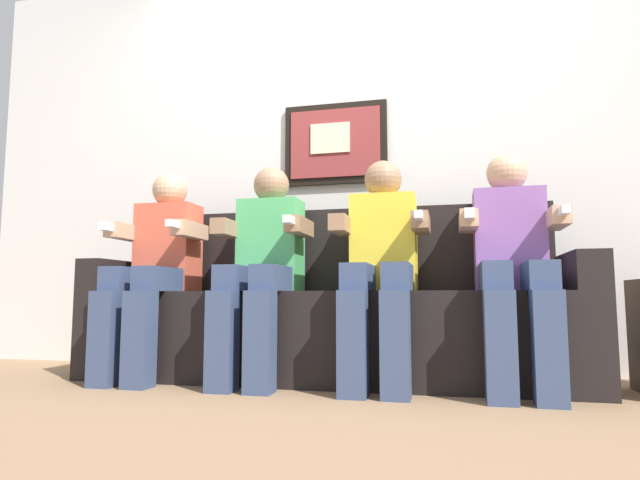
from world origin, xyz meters
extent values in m
plane|color=#8C6B4C|center=(0.00, 0.00, 0.00)|extent=(6.41, 6.41, 0.00)
cube|color=silver|center=(0.00, 0.77, 1.30)|extent=(4.93, 0.05, 2.60)
cube|color=black|center=(-0.04, 0.72, 1.35)|extent=(0.63, 0.03, 0.50)
cube|color=maroon|center=(-0.04, 0.71, 1.35)|extent=(0.55, 0.02, 0.42)
cube|color=beige|center=(-0.07, 0.70, 1.38)|extent=(0.24, 0.02, 0.18)
cube|color=black|center=(0.00, 0.29, 0.23)|extent=(2.25, 0.58, 0.45)
cube|color=black|center=(0.00, 0.51, 0.68)|extent=(2.25, 0.14, 0.45)
cube|color=black|center=(-1.20, 0.29, 0.31)|extent=(0.14, 0.58, 0.62)
cube|color=black|center=(1.20, 0.29, 0.31)|extent=(0.14, 0.58, 0.62)
cube|color=#D8593F|center=(-0.90, 0.28, 0.69)|extent=(0.32, 0.20, 0.48)
sphere|color=tan|center=(-0.90, 0.28, 1.02)|extent=(0.19, 0.19, 0.19)
cube|color=#38476B|center=(-0.99, 0.08, 0.51)|extent=(0.12, 0.40, 0.12)
cube|color=#38476B|center=(-0.81, 0.08, 0.51)|extent=(0.12, 0.40, 0.12)
cube|color=#38476B|center=(-0.99, -0.12, 0.23)|extent=(0.12, 0.12, 0.45)
cube|color=#38476B|center=(-0.81, -0.12, 0.23)|extent=(0.12, 0.12, 0.45)
cube|color=tan|center=(-1.09, 0.16, 0.77)|extent=(0.08, 0.28, 0.08)
cube|color=tan|center=(-0.71, 0.16, 0.77)|extent=(0.08, 0.28, 0.08)
cube|color=white|center=(-0.71, 0.00, 0.78)|extent=(0.04, 0.13, 0.04)
cube|color=white|center=(-1.09, 0.00, 0.78)|extent=(0.04, 0.10, 0.04)
cube|color=#4CB266|center=(-0.30, 0.28, 0.69)|extent=(0.32, 0.20, 0.48)
sphere|color=#9E7556|center=(-0.30, 0.28, 1.02)|extent=(0.19, 0.19, 0.19)
cube|color=#38476B|center=(-0.39, 0.08, 0.51)|extent=(0.12, 0.40, 0.12)
cube|color=#38476B|center=(-0.21, 0.08, 0.51)|extent=(0.12, 0.40, 0.12)
cube|color=#38476B|center=(-0.39, -0.12, 0.23)|extent=(0.12, 0.12, 0.45)
cube|color=#38476B|center=(-0.21, -0.12, 0.23)|extent=(0.12, 0.12, 0.45)
cube|color=#9E7556|center=(-0.49, 0.16, 0.77)|extent=(0.08, 0.28, 0.08)
cube|color=#9E7556|center=(-0.11, 0.16, 0.77)|extent=(0.08, 0.28, 0.08)
cube|color=white|center=(-0.11, 0.00, 0.78)|extent=(0.04, 0.13, 0.04)
cube|color=yellow|center=(0.30, 0.28, 0.69)|extent=(0.32, 0.20, 0.48)
sphere|color=#9E7556|center=(0.30, 0.28, 1.02)|extent=(0.19, 0.19, 0.19)
cube|color=#38476B|center=(0.21, 0.08, 0.51)|extent=(0.12, 0.40, 0.12)
cube|color=#38476B|center=(0.39, 0.08, 0.51)|extent=(0.12, 0.40, 0.12)
cube|color=#38476B|center=(0.21, -0.12, 0.23)|extent=(0.12, 0.12, 0.45)
cube|color=#38476B|center=(0.39, -0.12, 0.23)|extent=(0.12, 0.12, 0.45)
cube|color=#9E7556|center=(0.11, 0.16, 0.77)|extent=(0.08, 0.28, 0.08)
cube|color=#9E7556|center=(0.49, 0.16, 0.77)|extent=(0.08, 0.28, 0.08)
cube|color=white|center=(0.49, 0.00, 0.78)|extent=(0.04, 0.13, 0.04)
cube|color=#8C59A5|center=(0.90, 0.28, 0.69)|extent=(0.32, 0.20, 0.48)
sphere|color=tan|center=(0.90, 0.28, 1.02)|extent=(0.19, 0.19, 0.19)
cube|color=#38476B|center=(0.81, 0.08, 0.51)|extent=(0.12, 0.40, 0.12)
cube|color=#38476B|center=(0.99, 0.08, 0.51)|extent=(0.12, 0.40, 0.12)
cube|color=#38476B|center=(0.81, -0.12, 0.23)|extent=(0.12, 0.12, 0.45)
cube|color=#38476B|center=(0.99, -0.12, 0.23)|extent=(0.12, 0.12, 0.45)
cube|color=tan|center=(0.71, 0.16, 0.77)|extent=(0.08, 0.28, 0.08)
cube|color=tan|center=(1.09, 0.16, 0.77)|extent=(0.08, 0.28, 0.08)
cube|color=white|center=(1.09, 0.00, 0.78)|extent=(0.04, 0.13, 0.04)
cube|color=white|center=(0.71, 0.00, 0.78)|extent=(0.04, 0.10, 0.04)
camera|label=1|loc=(0.62, -2.41, 0.42)|focal=30.28mm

